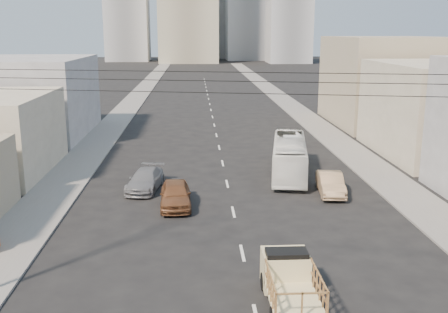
{
  "coord_description": "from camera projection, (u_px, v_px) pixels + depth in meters",
  "views": [
    {
      "loc": [
        -2.25,
        -15.84,
        10.63
      ],
      "look_at": [
        -0.57,
        13.81,
        3.5
      ],
      "focal_mm": 42.0,
      "sensor_mm": 36.0,
      "label": 1
    }
  ],
  "objects": [
    {
      "name": "sidewalk_right",
      "position": [
        279.0,
        97.0,
        86.57
      ],
      "size": [
        3.5,
        180.0,
        0.12
      ],
      "primitive_type": "cube",
      "color": "slate",
      "rests_on": "ground"
    },
    {
      "name": "bldg_right_mid",
      "position": [
        446.0,
        110.0,
        45.3
      ],
      "size": [
        11.0,
        14.0,
        8.0
      ],
      "primitive_type": "cube",
      "color": "#B0A58D",
      "rests_on": "ground"
    },
    {
      "name": "sedan_tan",
      "position": [
        331.0,
        184.0,
        34.89
      ],
      "size": [
        2.0,
        4.52,
        1.44
      ],
      "primitive_type": "imported",
      "rotation": [
        0.0,
        0.0,
        -0.11
      ],
      "color": "tan",
      "rests_on": "ground"
    },
    {
      "name": "bldg_right_far",
      "position": [
        386.0,
        81.0,
        60.63
      ],
      "size": [
        12.0,
        16.0,
        10.0
      ],
      "primitive_type": "cube",
      "color": "tan",
      "rests_on": "ground"
    },
    {
      "name": "midrise_nw",
      "position": [
        127.0,
        13.0,
        187.34
      ],
      "size": [
        15.0,
        15.0,
        34.0
      ],
      "primitive_type": "cube",
      "color": "gray",
      "rests_on": "ground"
    },
    {
      "name": "midrise_east",
      "position": [
        289.0,
        21.0,
        176.54
      ],
      "size": [
        14.0,
        14.0,
        28.0
      ],
      "primitive_type": "cube",
      "color": "gray",
      "rests_on": "ground"
    },
    {
      "name": "sidewalk_left",
      "position": [
        136.0,
        98.0,
        85.28
      ],
      "size": [
        3.5,
        180.0,
        0.12
      ],
      "primitive_type": "cube",
      "color": "slate",
      "rests_on": "ground"
    },
    {
      "name": "overhead_wires",
      "position": [
        262.0,
        83.0,
        17.35
      ],
      "size": [
        23.01,
        5.02,
        0.72
      ],
      "color": "black",
      "rests_on": "ground"
    },
    {
      "name": "midrise_back",
      "position": [
        214.0,
        2.0,
        207.34
      ],
      "size": [
        18.0,
        18.0,
        44.0
      ],
      "primitive_type": "cube",
      "color": "gray",
      "rests_on": "ground"
    },
    {
      "name": "city_bus",
      "position": [
        289.0,
        156.0,
        39.5
      ],
      "size": [
        4.07,
        10.42,
        2.83
      ],
      "primitive_type": "imported",
      "rotation": [
        0.0,
        0.0,
        -0.17
      ],
      "color": "white",
      "rests_on": "ground"
    },
    {
      "name": "sedan_grey",
      "position": [
        145.0,
        180.0,
        35.85
      ],
      "size": [
        2.71,
        5.05,
        1.39
      ],
      "primitive_type": "imported",
      "rotation": [
        0.0,
        0.0,
        -0.16
      ],
      "color": "slate",
      "rests_on": "ground"
    },
    {
      "name": "midrise_ne",
      "position": [
        248.0,
        5.0,
        193.9
      ],
      "size": [
        16.0,
        16.0,
        40.0
      ],
      "primitive_type": "cube",
      "color": "gray",
      "rests_on": "ground"
    },
    {
      "name": "lane_dashes",
      "position": [
        212.0,
        113.0,
        69.44
      ],
      "size": [
        0.15,
        104.0,
        0.01
      ],
      "color": "silver",
      "rests_on": "ground"
    },
    {
      "name": "flatbed_pickup",
      "position": [
        290.0,
        278.0,
        20.71
      ],
      "size": [
        1.95,
        4.41,
        1.9
      ],
      "color": "beige",
      "rests_on": "ground"
    },
    {
      "name": "bldg_left_far",
      "position": [
        27.0,
        97.0,
        53.84
      ],
      "size": [
        12.0,
        16.0,
        8.0
      ],
      "primitive_type": "cube",
      "color": "gray",
      "rests_on": "ground"
    },
    {
      "name": "sedan_brown",
      "position": [
        175.0,
        194.0,
        32.38
      ],
      "size": [
        2.05,
        4.71,
        1.58
      ],
      "primitive_type": "imported",
      "rotation": [
        0.0,
        0.0,
        0.04
      ],
      "color": "brown",
      "rests_on": "ground"
    }
  ]
}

